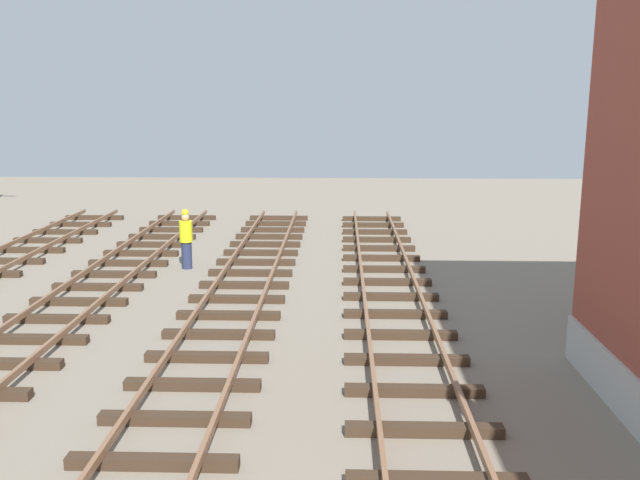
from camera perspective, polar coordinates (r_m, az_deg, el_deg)
track_worker_foreground at (r=21.47m, az=-11.13°, el=0.07°), size 0.40×0.40×1.87m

